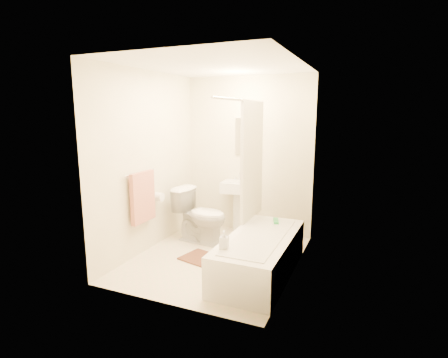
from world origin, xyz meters
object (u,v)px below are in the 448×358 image
at_px(toilet, 201,216).
at_px(bathtub, 260,255).
at_px(sink, 237,205).
at_px(soap_bottle, 224,240).
at_px(bath_mat, 203,259).

distance_m(toilet, bathtub, 1.29).
height_order(sink, soap_bottle, sink).
relative_size(bathtub, bath_mat, 2.94).
relative_size(bath_mat, soap_bottle, 2.80).
bearing_deg(soap_bottle, bathtub, 64.19).
bearing_deg(soap_bottle, toilet, 126.39).
relative_size(toilet, soap_bottle, 4.03).
relative_size(toilet, bath_mat, 1.44).
xyz_separation_m(toilet, soap_bottle, (0.86, -1.16, 0.16)).
height_order(sink, bathtub, sink).
distance_m(sink, bathtub, 1.47).
bearing_deg(toilet, bathtub, -114.84).
distance_m(bathtub, soap_bottle, 0.64).
distance_m(toilet, sink, 0.67).
xyz_separation_m(bath_mat, soap_bottle, (0.54, -0.60, 0.54)).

